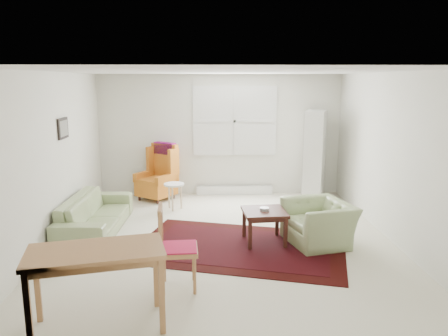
{
  "coord_description": "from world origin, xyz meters",
  "views": [
    {
      "loc": [
        -0.22,
        -6.28,
        2.38
      ],
      "look_at": [
        0.0,
        0.3,
        1.05
      ],
      "focal_mm": 35.0,
      "sensor_mm": 36.0,
      "label": 1
    }
  ],
  "objects_px": {
    "wingback_chair": "(156,172)",
    "desk": "(98,289)",
    "desk_chair": "(178,247)",
    "sofa": "(95,207)",
    "coffee_table": "(264,226)",
    "armchair": "(319,219)",
    "stool": "(174,196)",
    "cabinet": "(315,155)"
  },
  "relations": [
    {
      "from": "wingback_chair",
      "to": "desk",
      "type": "xyz_separation_m",
      "value": [
        -0.0,
        -4.66,
        -0.16
      ]
    },
    {
      "from": "desk_chair",
      "to": "sofa",
      "type": "bearing_deg",
      "value": 32.51
    },
    {
      "from": "wingback_chair",
      "to": "coffee_table",
      "type": "bearing_deg",
      "value": -17.71
    },
    {
      "from": "armchair",
      "to": "stool",
      "type": "height_order",
      "value": "armchair"
    },
    {
      "from": "sofa",
      "to": "cabinet",
      "type": "bearing_deg",
      "value": -62.96
    },
    {
      "from": "armchair",
      "to": "coffee_table",
      "type": "height_order",
      "value": "armchair"
    },
    {
      "from": "desk",
      "to": "coffee_table",
      "type": "bearing_deg",
      "value": 49.42
    },
    {
      "from": "wingback_chair",
      "to": "cabinet",
      "type": "height_order",
      "value": "cabinet"
    },
    {
      "from": "desk",
      "to": "desk_chair",
      "type": "distance_m",
      "value": 1.09
    },
    {
      "from": "stool",
      "to": "desk",
      "type": "distance_m",
      "value": 3.99
    },
    {
      "from": "stool",
      "to": "desk",
      "type": "relative_size",
      "value": 0.39
    },
    {
      "from": "desk_chair",
      "to": "desk",
      "type": "bearing_deg",
      "value": 134.29
    },
    {
      "from": "stool",
      "to": "cabinet",
      "type": "height_order",
      "value": "cabinet"
    },
    {
      "from": "coffee_table",
      "to": "stool",
      "type": "height_order",
      "value": "coffee_table"
    },
    {
      "from": "armchair",
      "to": "desk",
      "type": "relative_size",
      "value": 0.75
    },
    {
      "from": "coffee_table",
      "to": "desk_chair",
      "type": "height_order",
      "value": "desk_chair"
    },
    {
      "from": "coffee_table",
      "to": "desk_chair",
      "type": "distance_m",
      "value": 1.84
    },
    {
      "from": "stool",
      "to": "desk",
      "type": "bearing_deg",
      "value": -96.06
    },
    {
      "from": "sofa",
      "to": "wingback_chair",
      "type": "height_order",
      "value": "wingback_chair"
    },
    {
      "from": "coffee_table",
      "to": "desk_chair",
      "type": "bearing_deg",
      "value": -129.8
    },
    {
      "from": "wingback_chair",
      "to": "stool",
      "type": "distance_m",
      "value": 0.87
    },
    {
      "from": "desk",
      "to": "stool",
      "type": "bearing_deg",
      "value": 83.94
    },
    {
      "from": "wingback_chair",
      "to": "desk_chair",
      "type": "xyz_separation_m",
      "value": [
        0.72,
        -3.85,
        -0.07
      ]
    },
    {
      "from": "coffee_table",
      "to": "cabinet",
      "type": "height_order",
      "value": "cabinet"
    },
    {
      "from": "armchair",
      "to": "wingback_chair",
      "type": "bearing_deg",
      "value": -147.96
    },
    {
      "from": "armchair",
      "to": "desk_chair",
      "type": "xyz_separation_m",
      "value": [
        -1.97,
        -1.36,
        0.12
      ]
    },
    {
      "from": "coffee_table",
      "to": "cabinet",
      "type": "relative_size",
      "value": 0.34
    },
    {
      "from": "desk_chair",
      "to": "coffee_table",
      "type": "bearing_deg",
      "value": -43.61
    },
    {
      "from": "cabinet",
      "to": "desk",
      "type": "distance_m",
      "value": 5.65
    },
    {
      "from": "desk_chair",
      "to": "cabinet",
      "type": "bearing_deg",
      "value": -36.72
    },
    {
      "from": "armchair",
      "to": "wingback_chair",
      "type": "xyz_separation_m",
      "value": [
        -2.69,
        2.49,
        0.19
      ]
    },
    {
      "from": "cabinet",
      "to": "wingback_chair",
      "type": "bearing_deg",
      "value": -160.16
    },
    {
      "from": "sofa",
      "to": "wingback_chair",
      "type": "bearing_deg",
      "value": -19.66
    },
    {
      "from": "sofa",
      "to": "wingback_chair",
      "type": "distance_m",
      "value": 2.02
    },
    {
      "from": "wingback_chair",
      "to": "cabinet",
      "type": "relative_size",
      "value": 0.63
    },
    {
      "from": "coffee_table",
      "to": "stool",
      "type": "xyz_separation_m",
      "value": [
        -1.47,
        1.76,
        -0.0
      ]
    },
    {
      "from": "armchair",
      "to": "desk_chair",
      "type": "height_order",
      "value": "desk_chair"
    },
    {
      "from": "sofa",
      "to": "stool",
      "type": "relative_size",
      "value": 3.91
    },
    {
      "from": "wingback_chair",
      "to": "stool",
      "type": "xyz_separation_m",
      "value": [
        0.42,
        -0.7,
        -0.32
      ]
    },
    {
      "from": "sofa",
      "to": "desk",
      "type": "relative_size",
      "value": 1.54
    },
    {
      "from": "armchair",
      "to": "sofa",
      "type": "bearing_deg",
      "value": -115.48
    },
    {
      "from": "armchair",
      "to": "cabinet",
      "type": "relative_size",
      "value": 0.54
    }
  ]
}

